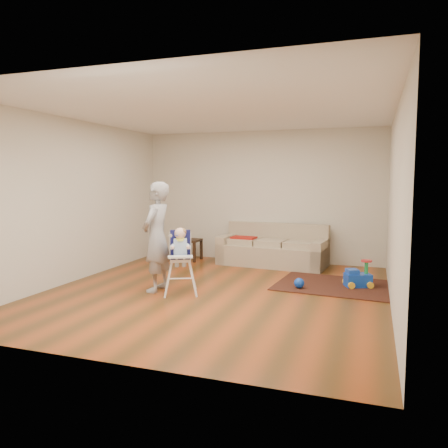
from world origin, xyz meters
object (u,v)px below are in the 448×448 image
(toy_ball, at_px, (299,283))
(adult, at_px, (157,237))
(sofa, at_px, (272,245))
(side_table, at_px, (189,250))
(high_chair, at_px, (181,262))
(ride_on_toy, at_px, (358,273))

(toy_ball, bearing_deg, adult, -158.69)
(sofa, relative_size, toy_ball, 13.63)
(sofa, height_order, toy_ball, sofa)
(sofa, bearing_deg, side_table, -173.63)
(sofa, xyz_separation_m, high_chair, (-0.82, -2.56, 0.07))
(ride_on_toy, relative_size, toy_ball, 2.69)
(side_table, distance_m, toy_ball, 3.10)
(sofa, xyz_separation_m, ride_on_toy, (1.68, -1.31, -0.18))
(toy_ball, relative_size, adult, 0.10)
(sofa, bearing_deg, adult, -110.53)
(ride_on_toy, bearing_deg, sofa, 119.57)
(toy_ball, bearing_deg, sofa, 115.53)
(sofa, relative_size, ride_on_toy, 5.07)
(side_table, relative_size, toy_ball, 2.79)
(side_table, relative_size, high_chair, 0.45)
(side_table, bearing_deg, adult, -77.62)
(toy_ball, relative_size, high_chair, 0.16)
(sofa, height_order, adult, adult)
(toy_ball, height_order, high_chair, high_chair)
(toy_ball, xyz_separation_m, high_chair, (-1.64, -0.84, 0.39))
(ride_on_toy, height_order, toy_ball, ride_on_toy)
(ride_on_toy, distance_m, adult, 3.21)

